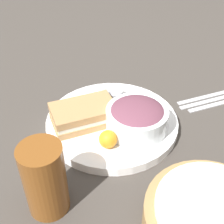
# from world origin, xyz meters

# --- Properties ---
(ground_plane) EXTENTS (4.00, 4.00, 0.00)m
(ground_plane) POSITION_xyz_m (0.00, 0.00, 0.00)
(ground_plane) COLOR #3D3833
(plate) EXTENTS (0.29, 0.29, 0.02)m
(plate) POSITION_xyz_m (0.00, 0.00, 0.01)
(plate) COLOR white
(plate) RESTS_ON ground_plane
(sandwich) EXTENTS (0.14, 0.09, 0.04)m
(sandwich) POSITION_xyz_m (0.06, -0.02, 0.04)
(sandwich) COLOR #A37A4C
(sandwich) RESTS_ON plate
(salad_bowl) EXTENTS (0.13, 0.13, 0.06)m
(salad_bowl) POSITION_xyz_m (-0.03, 0.05, 0.05)
(salad_bowl) COLOR white
(salad_bowl) RESTS_ON plate
(dressing_cup) EXTENTS (0.05, 0.05, 0.03)m
(dressing_cup) POSITION_xyz_m (-0.03, -0.06, 0.04)
(dressing_cup) COLOR #99999E
(dressing_cup) RESTS_ON plate
(orange_wedge) EXTENTS (0.04, 0.04, 0.04)m
(orange_wedge) POSITION_xyz_m (0.05, 0.07, 0.04)
(orange_wedge) COLOR orange
(orange_wedge) RESTS_ON plate
(drink_glass) EXTENTS (0.07, 0.07, 0.14)m
(drink_glass) POSITION_xyz_m (0.19, 0.14, 0.07)
(drink_glass) COLOR brown
(drink_glass) RESTS_ON ground_plane
(bread_basket) EXTENTS (0.21, 0.21, 0.07)m
(bread_basket) POSITION_xyz_m (-0.02, 0.30, 0.04)
(bread_basket) COLOR #997547
(bread_basket) RESTS_ON ground_plane
(fork) EXTENTS (0.18, 0.03, 0.01)m
(fork) POSITION_xyz_m (-0.27, 0.01, 0.00)
(fork) COLOR #B2B2B7
(fork) RESTS_ON ground_plane
(knife) EXTENTS (0.19, 0.03, 0.01)m
(knife) POSITION_xyz_m (-0.27, 0.03, 0.00)
(knife) COLOR #B2B2B7
(knife) RESTS_ON ground_plane
(spoon) EXTENTS (0.16, 0.03, 0.01)m
(spoon) POSITION_xyz_m (-0.27, 0.04, 0.00)
(spoon) COLOR #B2B2B7
(spoon) RESTS_ON ground_plane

